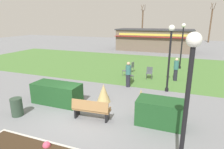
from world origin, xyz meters
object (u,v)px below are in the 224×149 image
object	(u,v)px
trash_bin	(17,107)
person_strolling	(128,74)
tree_left_bg	(142,26)
park_bench	(91,109)
food_kiosk	(154,40)
tree_right_bg	(210,25)
cafe_chair_east	(127,70)
lamppost_near	(188,93)
cafe_chair_center	(149,72)
person_standing	(176,69)
parked_car_west_slot	(146,41)
lamppost_far	(182,41)
cafe_chair_west	(132,66)
cafe_chair_north	(129,74)
lamppost_mid	(170,51)

from	to	relation	value
trash_bin	person_strolling	bearing A→B (deg)	57.13
tree_left_bg	trash_bin	bearing A→B (deg)	-87.66
park_bench	food_kiosk	size ratio (longest dim) A/B	0.16
trash_bin	tree_right_bg	world-z (taller)	tree_right_bg
cafe_chair_east	person_strolling	size ratio (longest dim) A/B	0.53
tree_left_bg	person_strolling	bearing A→B (deg)	-79.59
lamppost_near	tree_left_bg	distance (m)	35.42
trash_bin	cafe_chair_center	distance (m)	9.31
cafe_chair_east	cafe_chair_center	xyz separation A→B (m)	(1.76, 0.04, 0.00)
person_standing	parked_car_west_slot	distance (m)	22.25
lamppost_far	cafe_chair_west	world-z (taller)	lamppost_far
lamppost_far	cafe_chair_center	distance (m)	5.09
trash_bin	person_strolling	size ratio (longest dim) A/B	0.50
tree_left_bg	person_standing	bearing A→B (deg)	-72.40
cafe_chair_east	food_kiosk	bearing A→B (deg)	90.76
food_kiosk	tree_left_bg	world-z (taller)	tree_left_bg
tree_left_bg	cafe_chair_north	bearing A→B (deg)	-79.69
lamppost_mid	lamppost_far	distance (m)	6.51
parked_car_west_slot	tree_left_bg	world-z (taller)	tree_left_bg
person_strolling	park_bench	bearing A→B (deg)	-8.39
lamppost_near	person_strolling	distance (m)	7.91
park_bench	person_standing	xyz separation A→B (m)	(3.17, 7.36, 0.38)
food_kiosk	person_strolling	world-z (taller)	food_kiosk
park_bench	cafe_chair_east	distance (m)	7.13
trash_bin	cafe_chair_north	bearing A→B (deg)	63.35
cafe_chair_west	tree_right_bg	size ratio (longest dim) A/B	0.12
lamppost_far	tree_right_bg	world-z (taller)	tree_right_bg
person_strolling	lamppost_mid	bearing A→B (deg)	86.15
park_bench	food_kiosk	world-z (taller)	food_kiosk
lamppost_mid	food_kiosk	xyz separation A→B (m)	(-3.47, 16.79, -1.00)
cafe_chair_west	lamppost_far	bearing A→B (deg)	36.95
parked_car_west_slot	tree_right_bg	bearing A→B (deg)	33.69
lamppost_mid	person_strolling	world-z (taller)	lamppost_mid
cafe_chair_east	tree_left_bg	bearing A→B (deg)	99.64
cafe_chair_center	food_kiosk	bearing A→B (deg)	97.69
food_kiosk	person_strolling	size ratio (longest dim) A/B	6.35
food_kiosk	cafe_chair_east	bearing A→B (deg)	-89.24
cafe_chair_west	parked_car_west_slot	size ratio (longest dim) A/B	0.21
park_bench	cafe_chair_west	bearing A→B (deg)	93.03
trash_bin	person_standing	xyz separation A→B (m)	(6.55, 8.26, 0.43)
food_kiosk	cafe_chair_east	size ratio (longest dim) A/B	12.06
cafe_chair_center	tree_left_bg	size ratio (longest dim) A/B	0.12
trash_bin	parked_car_west_slot	bearing A→B (deg)	89.62
lamppost_far	person_strolling	size ratio (longest dim) A/B	2.39
trash_bin	tree_left_bg	distance (m)	33.33
park_bench	cafe_chair_east	xyz separation A→B (m)	(-0.46, 7.11, 0.05)
person_strolling	tree_left_bg	size ratio (longest dim) A/B	0.23
cafe_chair_west	tree_left_bg	distance (m)	24.34
lamppost_near	food_kiosk	distance (m)	24.16
food_kiosk	tree_left_bg	distance (m)	11.53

